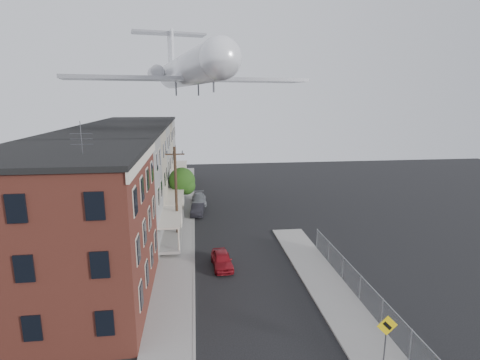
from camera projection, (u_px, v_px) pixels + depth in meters
The scene contains 19 objects.
ground at pixel (272, 360), 19.53m from camera, with size 120.00×120.00×0.00m, color black.
sidewalk_left at pixel (181, 219), 42.14m from camera, with size 3.00×62.00×0.12m, color gray.
sidewalk_right at pixel (332, 294), 25.99m from camera, with size 3.00×26.00×0.12m, color gray.
curb_left at pixel (194, 218), 42.31m from camera, with size 0.15×62.00×0.14m, color gray.
curb_right at pixel (312, 295), 25.81m from camera, with size 0.15×26.00×0.14m, color gray.
corner_building at pixel (66, 230), 23.80m from camera, with size 10.31×12.30×12.15m.
row_house_a at pixel (102, 194), 33.02m from camera, with size 11.98×7.00×10.30m.
row_house_b at pixel (118, 177), 39.81m from camera, with size 11.98×7.00×10.30m.
row_house_c at pixel (129, 166), 46.59m from camera, with size 11.98×7.00×10.30m.
row_house_d at pixel (137, 157), 53.38m from camera, with size 11.98×7.00×10.30m.
row_house_e at pixel (143, 150), 60.17m from camera, with size 11.98×7.00×10.30m.
chainlink_fence at pixel (360, 287), 24.99m from camera, with size 0.06×18.06×1.90m.
warning_sign at pixel (386, 332), 18.80m from camera, with size 1.10×0.11×2.80m.
utility_pole at pixel (176, 192), 35.32m from camera, with size 1.80×0.26×9.00m.
street_tree at pixel (183, 182), 45.25m from camera, with size 3.22×3.20×5.20m.
car_near at pixel (222, 260), 30.13m from camera, with size 1.52×3.78×1.29m, color maroon.
car_mid at pixel (198, 209), 43.78m from camera, with size 1.38×3.96×1.31m, color black.
car_far at pixel (199, 199), 48.28m from camera, with size 1.78×4.39×1.27m, color gray.
airplane at pixel (187, 70), 42.10m from camera, with size 26.28×30.03×8.63m.
Camera 1 is at (-3.74, -16.73, 13.38)m, focal length 28.00 mm.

